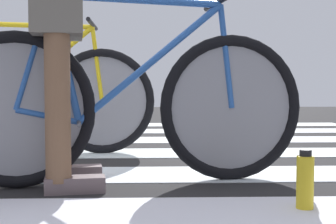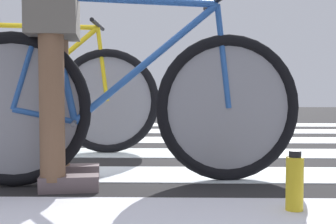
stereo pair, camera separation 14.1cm
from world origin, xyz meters
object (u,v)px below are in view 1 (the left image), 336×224
Objects in this scene: bicycle_1_of_3 at (127,103)px; water_bottle at (305,181)px; bicycle_2_of_3 at (25,97)px; cyclist_1_of_3 at (59,51)px.

water_bottle is (0.70, -0.49, -0.28)m from bicycle_1_of_3.
bicycle_2_of_3 is 2.08m from water_bottle.
cyclist_1_of_3 is at bearing 156.43° from water_bottle.
bicycle_1_of_3 is 0.99× the size of bicycle_2_of_3.
bicycle_1_of_3 is 7.57× the size of water_bottle.
cyclist_1_of_3 is 1.16m from bicycle_2_of_3.
bicycle_2_of_3 is at bearing 134.14° from water_bottle.
water_bottle is at bearing -47.32° from bicycle_2_of_3.
bicycle_1_of_3 reaches higher than water_bottle.
bicycle_1_of_3 is 1.24m from bicycle_2_of_3.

